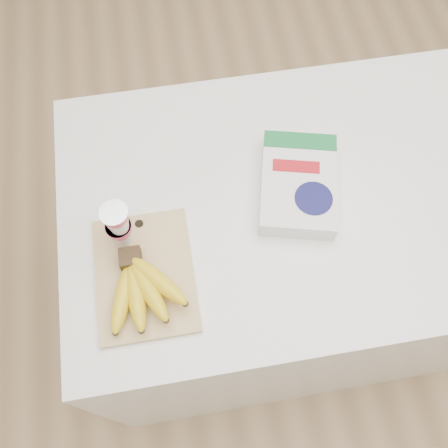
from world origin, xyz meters
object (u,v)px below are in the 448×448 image
object	(u,v)px
table	(280,259)
cereal_box	(298,184)
cutting_board	(145,275)
yogurt_stack	(118,225)
bananas	(141,288)

from	to	relation	value
table	cereal_box	world-z (taller)	cereal_box
table	cutting_board	xyz separation A→B (m)	(-0.39, -0.15, 0.45)
table	cutting_board	world-z (taller)	cutting_board
table	yogurt_stack	bearing A→B (deg)	-172.39
table	cutting_board	distance (m)	0.61
table	bananas	world-z (taller)	bananas
bananas	cereal_box	bearing A→B (deg)	26.90
bananas	cutting_board	bearing A→B (deg)	78.59
cereal_box	bananas	bearing A→B (deg)	-138.99
cereal_box	yogurt_stack	bearing A→B (deg)	-156.69
table	cereal_box	xyz separation A→B (m)	(-0.00, 0.01, 0.47)
cutting_board	bananas	distance (m)	0.06
table	cereal_box	bearing A→B (deg)	95.79
table	yogurt_stack	xyz separation A→B (m)	(-0.43, -0.06, 0.53)
cereal_box	table	bearing A→B (deg)	-70.09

